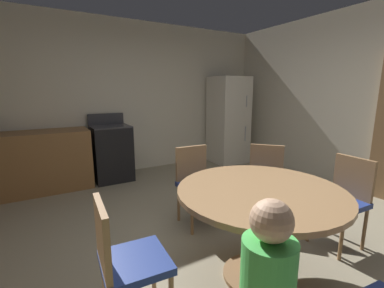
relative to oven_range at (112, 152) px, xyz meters
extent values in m
plane|color=gray|center=(0.39, -2.55, -0.47)|extent=(14.00, 14.00, 0.00)
cube|color=silver|center=(0.39, 0.40, 0.88)|extent=(5.75, 0.12, 2.70)
cube|color=silver|center=(3.16, -2.33, 0.88)|extent=(0.12, 5.45, 2.70)
cube|color=olive|center=(-1.27, 0.00, -0.02)|extent=(1.84, 0.60, 0.90)
cube|color=black|center=(0.00, 0.00, -0.02)|extent=(0.60, 0.60, 0.90)
cube|color=#38383D|center=(0.00, 0.00, 0.44)|extent=(0.60, 0.60, 0.02)
cube|color=#38383D|center=(0.00, 0.28, 0.54)|extent=(0.60, 0.04, 0.18)
cube|color=silver|center=(2.40, -0.05, 0.41)|extent=(0.68, 0.66, 1.76)
cylinder|color=#B2B2B7|center=(2.58, -0.39, 0.81)|extent=(0.02, 0.02, 0.22)
cylinder|color=#B2B2B7|center=(2.58, -0.39, 0.16)|extent=(0.02, 0.02, 0.30)
cylinder|color=#9E754C|center=(0.42, -3.03, -0.45)|extent=(0.53, 0.53, 0.03)
cylinder|color=#9E754C|center=(0.42, -3.03, -0.11)|extent=(0.14, 0.14, 0.72)
cylinder|color=#9E754C|center=(0.42, -3.03, 0.27)|extent=(1.27, 1.27, 0.04)
cylinder|color=#9E754C|center=(1.14, -2.61, -0.25)|extent=(0.03, 0.03, 0.43)
cylinder|color=#9E754C|center=(0.91, -2.36, -0.25)|extent=(0.03, 0.03, 0.43)
cylinder|color=#9E754C|center=(1.39, -2.38, -0.25)|extent=(0.03, 0.03, 0.43)
cylinder|color=#9E754C|center=(1.16, -2.13, -0.25)|extent=(0.03, 0.03, 0.43)
cube|color=navy|center=(1.15, -2.37, -0.02)|extent=(0.56, 0.56, 0.05)
cube|color=#9E754C|center=(1.28, -2.25, 0.19)|extent=(0.28, 0.31, 0.42)
cylinder|color=#9E754C|center=(-0.38, -2.81, -0.25)|extent=(0.03, 0.03, 0.43)
cylinder|color=#9E754C|center=(-0.72, -2.79, -0.25)|extent=(0.03, 0.03, 0.43)
cube|color=navy|center=(-0.56, -2.97, -0.02)|extent=(0.42, 0.42, 0.05)
cube|color=#9E754C|center=(-0.74, -2.96, 0.19)|extent=(0.06, 0.38, 0.42)
cylinder|color=#9E754C|center=(0.63, -2.23, -0.25)|extent=(0.03, 0.03, 0.43)
cylinder|color=#9E754C|center=(0.29, -2.21, -0.25)|extent=(0.03, 0.03, 0.43)
cylinder|color=#9E754C|center=(0.65, -1.89, -0.25)|extent=(0.03, 0.03, 0.43)
cylinder|color=#9E754C|center=(0.31, -1.87, -0.25)|extent=(0.03, 0.03, 0.43)
cube|color=navy|center=(0.47, -2.05, -0.02)|extent=(0.42, 0.42, 0.05)
cube|color=#9E754C|center=(0.48, -1.87, 0.19)|extent=(0.38, 0.05, 0.42)
cylinder|color=#9E754C|center=(1.22, -3.24, -0.25)|extent=(0.03, 0.03, 0.43)
cylinder|color=#9E754C|center=(1.24, -2.90, -0.25)|extent=(0.03, 0.03, 0.43)
cylinder|color=#9E754C|center=(1.56, -3.26, -0.25)|extent=(0.03, 0.03, 0.43)
cylinder|color=#9E754C|center=(1.58, -2.92, -0.25)|extent=(0.03, 0.03, 0.43)
cube|color=navy|center=(1.40, -3.08, -0.02)|extent=(0.42, 0.42, 0.05)
cube|color=#9E754C|center=(1.58, -3.09, 0.19)|extent=(0.06, 0.38, 0.42)
cylinder|color=#4CC656|center=(-0.25, -3.75, 0.24)|extent=(0.31, 0.31, 0.42)
sphere|color=#D6A884|center=(-0.25, -3.75, 0.54)|extent=(0.17, 0.17, 0.17)
camera|label=1|loc=(-0.97, -4.40, 1.03)|focal=24.58mm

